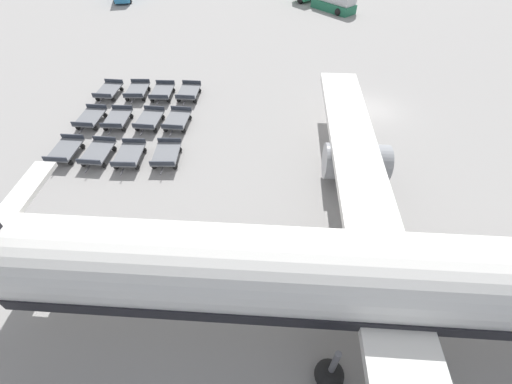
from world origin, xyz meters
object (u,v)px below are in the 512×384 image
Objects in this scene: baggage_dolly_row_mid_b_col_c at (129,155)px; baggage_dolly_row_far_col_b at (177,120)px; airplane at (412,281)px; baggage_dolly_row_near_col_a at (109,91)px; baggage_dolly_row_mid_a_col_b at (118,119)px; baggage_dolly_row_mid_a_col_a at (137,91)px; baggage_dolly_row_near_col_b at (91,118)px; baggage_dolly_row_near_col_c at (65,150)px; baggage_dolly_row_mid_b_col_a at (162,92)px; baggage_dolly_row_mid_a_col_c at (98,153)px; baggage_dolly_row_mid_b_col_b at (149,120)px; baggage_dolly_row_far_col_a at (189,92)px; baggage_dolly_row_far_col_c at (166,154)px.

baggage_dolly_row_far_col_b is at bearing 149.81° from baggage_dolly_row_mid_b_col_c.
airplane is 28.10m from baggage_dolly_row_near_col_a.
baggage_dolly_row_near_col_a and baggage_dolly_row_mid_a_col_b have the same top height.
baggage_dolly_row_near_col_a and baggage_dolly_row_mid_a_col_a have the same top height.
baggage_dolly_row_near_col_a is at bearing 179.25° from baggage_dolly_row_near_col_b.
baggage_dolly_row_mid_a_col_a and baggage_dolly_row_far_col_b have the same top height.
baggage_dolly_row_mid_b_col_a is (-8.31, 5.08, 0.00)m from baggage_dolly_row_near_col_c.
baggage_dolly_row_mid_b_col_b is at bearing 147.99° from baggage_dolly_row_mid_a_col_c.
baggage_dolly_row_mid_b_col_a is (-4.28, 2.63, 0.00)m from baggage_dolly_row_mid_a_col_b.
baggage_dolly_row_mid_a_col_a is at bearing -154.86° from baggage_dolly_row_mid_b_col_b.
baggage_dolly_row_mid_b_col_b is 1.01× the size of baggage_dolly_row_far_col_a.
baggage_dolly_row_near_col_b is 1.00× the size of baggage_dolly_row_mid_a_col_c.
baggage_dolly_row_far_col_c is at bearing 26.05° from baggage_dolly_row_mid_a_col_a.
baggage_dolly_row_mid_b_col_a is at bearing 177.06° from baggage_dolly_row_mid_b_col_c.
baggage_dolly_row_mid_b_col_b and baggage_dolly_row_far_col_c have the same top height.
airplane is at bearing 35.81° from baggage_dolly_row_mid_b_col_a.
airplane is 11.88× the size of baggage_dolly_row_far_col_c.
airplane is at bearing 47.28° from baggage_dolly_row_mid_a_col_b.
baggage_dolly_row_mid_a_col_c is at bearing -3.14° from baggage_dolly_row_mid_a_col_a.
baggage_dolly_row_mid_a_col_c and baggage_dolly_row_far_col_a have the same top height.
baggage_dolly_row_mid_a_col_c is 9.90m from baggage_dolly_row_far_col_a.
baggage_dolly_row_far_col_c is (4.49, 6.89, 0.00)m from baggage_dolly_row_near_col_b.
baggage_dolly_row_mid_b_col_c is 0.98× the size of baggage_dolly_row_far_col_b.
baggage_dolly_row_near_col_a is 2.50m from baggage_dolly_row_mid_a_col_a.
airplane is 20.97m from baggage_dolly_row_mid_a_col_c.
baggage_dolly_row_mid_a_col_a is at bearing -140.48° from airplane.
baggage_dolly_row_far_col_b is (0.23, 6.87, 0.00)m from baggage_dolly_row_near_col_b.
airplane is at bearing 47.34° from baggage_dolly_row_far_col_c.
airplane is at bearing 52.81° from baggage_dolly_row_mid_b_col_c.
baggage_dolly_row_mid_b_col_b is at bearing 45.88° from baggage_dolly_row_near_col_a.
baggage_dolly_row_near_col_c and baggage_dolly_row_mid_b_col_a have the same top height.
baggage_dolly_row_mid_b_col_b is at bearing 87.79° from baggage_dolly_row_near_col_b.
baggage_dolly_row_near_col_c is 11.11m from baggage_dolly_row_far_col_a.
baggage_dolly_row_far_col_a is (0.15, 7.05, 0.00)m from baggage_dolly_row_near_col_a.
airplane is 23.07m from baggage_dolly_row_near_col_c.
baggage_dolly_row_mid_b_col_b is 2.18m from baggage_dolly_row_far_col_b.
baggage_dolly_row_mid_b_col_c is 5.03m from baggage_dolly_row_far_col_b.
baggage_dolly_row_near_col_c and baggage_dolly_row_mid_b_col_c have the same top height.
baggage_dolly_row_mid_a_col_a is at bearing -136.81° from baggage_dolly_row_far_col_b.
baggage_dolly_row_far_col_a is at bearing 87.38° from baggage_dolly_row_mid_a_col_a.
baggage_dolly_row_near_col_c is at bearing -61.40° from baggage_dolly_row_far_col_b.
baggage_dolly_row_near_col_b is at bearing -48.94° from baggage_dolly_row_mid_b_col_a.
airplane reaches higher than baggage_dolly_row_far_col_a.
baggage_dolly_row_mid_b_col_c is (4.40, -0.35, 0.00)m from baggage_dolly_row_mid_b_col_b.
baggage_dolly_row_mid_b_col_c and baggage_dolly_row_far_col_b have the same top height.
baggage_dolly_row_mid_a_col_b is at bearing -132.87° from baggage_dolly_row_far_col_c.
baggage_dolly_row_near_col_a is 4.90m from baggage_dolly_row_mid_a_col_b.
baggage_dolly_row_near_col_a and baggage_dolly_row_mid_b_col_c have the same top height.
baggage_dolly_row_mid_b_col_c is (8.76, -0.45, 0.00)m from baggage_dolly_row_mid_b_col_a.
baggage_dolly_row_far_col_c is (4.31, 2.20, 0.00)m from baggage_dolly_row_mid_b_col_b.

